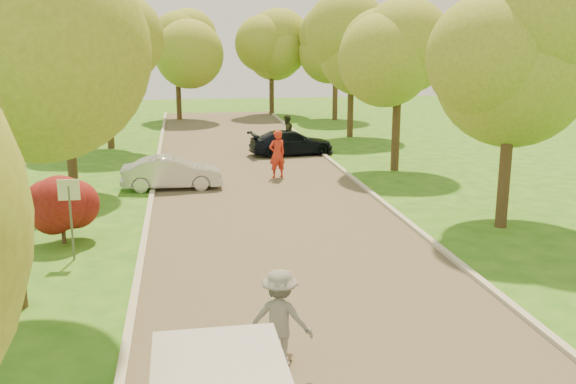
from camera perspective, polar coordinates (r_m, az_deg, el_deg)
ground at (r=14.28m, az=2.94°, el=-10.05°), size 100.00×100.00×0.00m
road at (r=21.73m, az=-1.56°, el=-1.69°), size 8.00×60.00×0.01m
curb_left at (r=21.56m, az=-12.29°, el=-1.98°), size 0.18×60.00×0.12m
curb_right at (r=22.61m, az=8.66°, el=-1.10°), size 0.18×60.00×0.12m
street_sign at (r=17.52m, az=-18.83°, el=-0.88°), size 0.55×0.06×2.17m
red_shrub at (r=19.16m, az=-19.51°, el=-1.19°), size 1.70×1.70×1.95m
tree_l_mida at (r=14.21m, az=-23.85°, el=10.25°), size 4.71×4.60×7.39m
tree_l_midb at (r=25.11m, az=-18.82°, el=10.26°), size 4.30×4.20×6.62m
tree_l_far at (r=34.95m, az=-15.64°, el=12.64°), size 4.92×4.80×7.79m
tree_r_mida at (r=20.34m, az=20.09°, el=12.25°), size 5.13×5.00×7.95m
tree_r_midb at (r=28.41m, az=10.20°, el=11.64°), size 4.51×4.40×7.01m
tree_r_far at (r=38.13m, az=6.06°, el=13.63°), size 5.33×5.20×8.34m
tree_bg_a at (r=43.18m, az=-17.76°, el=12.37°), size 5.12×5.00×7.72m
tree_bg_b at (r=46.12m, az=4.57°, el=13.26°), size 5.12×5.00×7.95m
tree_bg_c at (r=46.78m, az=-9.60°, el=12.49°), size 4.92×4.80×7.33m
tree_bg_d at (r=49.29m, az=-1.23°, el=13.05°), size 5.12×5.00×7.72m
silver_sedan at (r=25.22m, az=-10.27°, el=1.70°), size 3.86×1.41×1.26m
dark_sedan at (r=32.15m, az=0.30°, el=4.40°), size 4.42×2.23×1.23m
longboard at (r=11.66m, az=-0.70°, el=-15.22°), size 0.57×0.93×0.11m
skateboarder at (r=11.25m, az=-0.71°, el=-11.19°), size 1.30×1.03×1.77m
person_striped at (r=26.71m, az=-0.97°, el=3.38°), size 0.85×0.69×2.01m
person_olive at (r=33.61m, az=-0.13°, el=5.32°), size 1.13×1.08×1.83m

